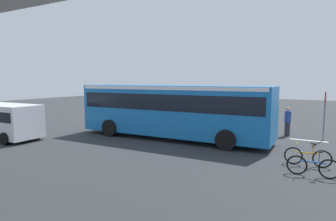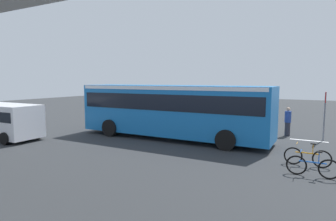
{
  "view_description": "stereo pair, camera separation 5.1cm",
  "coord_description": "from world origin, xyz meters",
  "px_view_note": "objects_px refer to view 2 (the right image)",
  "views": [
    {
      "loc": [
        -6.53,
        14.82,
        3.47
      ],
      "look_at": [
        1.74,
        -0.34,
        1.6
      ],
      "focal_mm": 30.22,
      "sensor_mm": 36.0,
      "label": 1
    },
    {
      "loc": [
        -6.58,
        14.8,
        3.47
      ],
      "look_at": [
        1.74,
        -0.34,
        1.6
      ],
      "focal_mm": 30.22,
      "sensor_mm": 36.0,
      "label": 2
    }
  ],
  "objects_px": {
    "pedestrian": "(288,122)",
    "traffic_sign": "(325,108)",
    "parked_van": "(4,119)",
    "bicycle_orange": "(307,157)",
    "city_bus": "(172,107)",
    "bicycle_blue": "(312,167)"
  },
  "relations": [
    {
      "from": "bicycle_orange",
      "to": "traffic_sign",
      "type": "height_order",
      "value": "traffic_sign"
    },
    {
      "from": "pedestrian",
      "to": "traffic_sign",
      "type": "distance_m",
      "value": 2.28
    },
    {
      "from": "bicycle_orange",
      "to": "city_bus",
      "type": "bearing_deg",
      "value": -16.61
    },
    {
      "from": "city_bus",
      "to": "traffic_sign",
      "type": "height_order",
      "value": "city_bus"
    },
    {
      "from": "bicycle_blue",
      "to": "traffic_sign",
      "type": "bearing_deg",
      "value": -92.71
    },
    {
      "from": "bicycle_blue",
      "to": "pedestrian",
      "type": "relative_size",
      "value": 0.99
    },
    {
      "from": "city_bus",
      "to": "bicycle_orange",
      "type": "height_order",
      "value": "city_bus"
    },
    {
      "from": "city_bus",
      "to": "parked_van",
      "type": "xyz_separation_m",
      "value": [
        8.66,
        4.83,
        -0.7
      ]
    },
    {
      "from": "parked_van",
      "to": "bicycle_orange",
      "type": "bearing_deg",
      "value": -170.67
    },
    {
      "from": "pedestrian",
      "to": "parked_van",
      "type": "bearing_deg",
      "value": 31.53
    },
    {
      "from": "pedestrian",
      "to": "bicycle_orange",
      "type": "bearing_deg",
      "value": 102.53
    },
    {
      "from": "parked_van",
      "to": "traffic_sign",
      "type": "xyz_separation_m",
      "value": [
        -16.58,
        -8.41,
        0.71
      ]
    },
    {
      "from": "city_bus",
      "to": "bicycle_orange",
      "type": "xyz_separation_m",
      "value": [
        -7.36,
        2.19,
        -1.51
      ]
    },
    {
      "from": "city_bus",
      "to": "bicycle_blue",
      "type": "relative_size",
      "value": 6.52
    },
    {
      "from": "parked_van",
      "to": "bicycle_orange",
      "type": "relative_size",
      "value": 2.71
    },
    {
      "from": "parked_van",
      "to": "bicycle_blue",
      "type": "bearing_deg",
      "value": -175.4
    },
    {
      "from": "parked_van",
      "to": "traffic_sign",
      "type": "bearing_deg",
      "value": -153.11
    },
    {
      "from": "parked_van",
      "to": "bicycle_orange",
      "type": "height_order",
      "value": "parked_van"
    },
    {
      "from": "city_bus",
      "to": "pedestrian",
      "type": "height_order",
      "value": "city_bus"
    },
    {
      "from": "city_bus",
      "to": "parked_van",
      "type": "bearing_deg",
      "value": 29.13
    },
    {
      "from": "bicycle_orange",
      "to": "traffic_sign",
      "type": "bearing_deg",
      "value": -95.57
    },
    {
      "from": "parked_van",
      "to": "traffic_sign",
      "type": "height_order",
      "value": "traffic_sign"
    }
  ]
}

